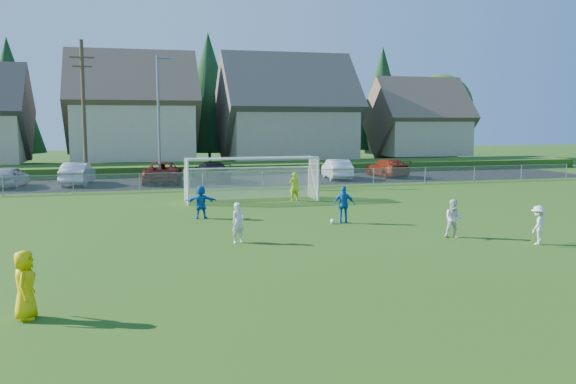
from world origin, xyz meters
name	(u,v)px	position (x,y,z in m)	size (l,w,h in m)	color
ground	(354,265)	(0.00, 0.00, 0.00)	(160.00, 160.00, 0.00)	#193D0C
asphalt_lot	(220,181)	(0.00, 27.50, 0.01)	(60.00, 60.00, 0.00)	black
grass_embankment	(207,168)	(0.00, 35.00, 0.40)	(70.00, 6.00, 0.80)	#1E420F
soccer_ball	(333,221)	(1.88, 7.43, 0.11)	(0.22, 0.22, 0.22)	white
referee	(25,285)	(-9.16, -3.00, 0.80)	(0.78, 0.51, 1.60)	#EAC104
player_white_a	(238,223)	(-2.87, 4.41, 0.75)	(0.55, 0.36, 1.50)	silver
player_white_b	(454,219)	(5.33, 3.16, 0.75)	(0.73, 0.57, 1.49)	silver
player_white_c	(538,225)	(7.67, 1.26, 0.72)	(0.93, 0.53, 1.43)	silver
player_blue_a	(344,205)	(2.42, 7.49, 0.83)	(0.97, 0.40, 1.65)	blue
player_blue_b	(201,202)	(-3.53, 10.41, 0.77)	(1.43, 0.46, 1.55)	blue
goalkeeper	(294,187)	(2.33, 15.29, 0.81)	(0.59, 0.39, 1.62)	#C6DA19
car_a	(9,177)	(-14.46, 26.92, 0.74)	(1.74, 4.33, 1.48)	#A2A6AA
car_b	(78,174)	(-10.10, 27.48, 0.79)	(1.67, 4.78, 1.58)	silver
car_c	(163,172)	(-4.23, 27.17, 0.78)	(2.59, 5.61, 1.56)	#62150B
car_d	(211,171)	(-0.70, 27.60, 0.75)	(2.10, 5.16, 1.50)	black
car_f	(337,169)	(8.98, 26.81, 0.76)	(1.62, 4.64, 1.53)	white
car_g	(387,168)	(13.56, 27.65, 0.71)	(2.00, 4.93, 1.43)	maroon
soccer_goal	(251,172)	(0.00, 16.05, 1.63)	(7.42, 1.90, 2.50)	white
chainlink_fence	(233,180)	(0.00, 22.00, 0.63)	(52.06, 0.06, 1.20)	gray
streetlight	(159,116)	(-4.45, 26.00, 4.84)	(1.38, 0.18, 9.00)	slate
utility_pole	(84,111)	(-9.50, 27.00, 5.15)	(1.60, 0.26, 10.00)	#473321
houses_row	(216,91)	(1.97, 42.46, 7.33)	(53.90, 11.45, 13.27)	tan
tree_row	(199,98)	(1.04, 48.74, 6.91)	(65.98, 12.36, 13.80)	#382616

